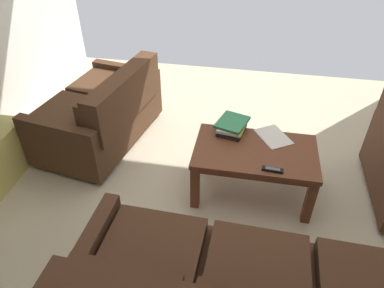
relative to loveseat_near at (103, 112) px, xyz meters
The scene contains 6 objects.
ground_plane 1.38m from the loveseat_near, 155.53° to the left, with size 4.81×5.08×0.01m, color beige.
loveseat_near is the anchor object (origin of this frame).
coffee_table 1.62m from the loveseat_near, 162.07° to the left, with size 1.00×0.61×0.47m.
book_stack 1.36m from the loveseat_near, 168.68° to the left, with size 0.31×0.34×0.10m.
tv_remote 1.84m from the loveseat_near, 156.34° to the left, with size 0.16×0.05×0.02m.
loose_magazine 1.71m from the loveseat_near, behind, with size 0.22×0.31×0.01m, color silver.
Camera 1 is at (-0.24, 2.29, 2.26)m, focal length 33.25 mm.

